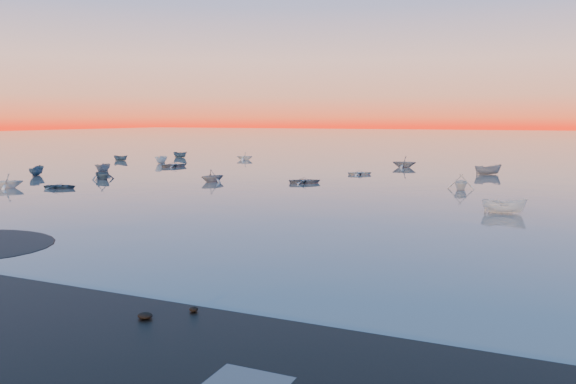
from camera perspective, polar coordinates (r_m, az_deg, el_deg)
The scene contains 5 objects.
ground at distance 125.46m, azimuth 15.07°, elevation 3.39°, with size 600.00×600.00×0.00m, color #605850.
mud_lobes at distance 30.80m, azimuth -15.63°, elevation -8.73°, with size 140.00×6.00×0.07m, color black, non-canonical shape.
moored_fleet at distance 79.49m, azimuth 9.85°, elevation 1.29°, with size 124.00×58.00×1.20m, color white, non-canonical shape.
boat_near_center at distance 54.11m, azimuth 21.07°, elevation -2.00°, with size 3.86×1.64×1.34m, color white.
boat_near_right at distance 70.39m, azimuth 17.15°, elevation 0.27°, with size 3.99×1.80×1.40m, color white.
Camera 1 is at (18.99, -23.72, 8.49)m, focal length 35.00 mm.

